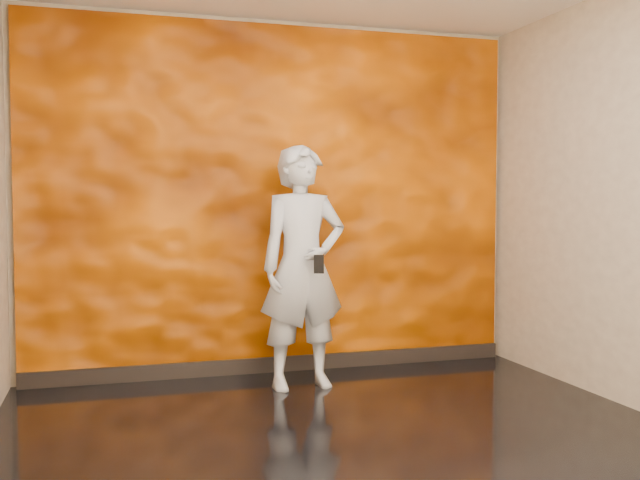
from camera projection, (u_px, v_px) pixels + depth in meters
The scene contains 5 objects.
room at pixel (360, 194), 3.80m from camera, with size 4.02×4.02×2.81m.
feature_wall at pixel (277, 199), 5.68m from camera, with size 3.90×0.06×2.75m, color #F76D00.
baseboard at pixel (279, 364), 5.71m from camera, with size 3.90×0.04×0.12m, color black.
man at pixel (303, 267), 5.19m from camera, with size 0.65×0.42×1.77m, color #989EA8.
phone at pixel (319, 264), 4.94m from camera, with size 0.07×0.01×0.13m, color black.
Camera 1 is at (-1.28, -3.59, 1.35)m, focal length 40.00 mm.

